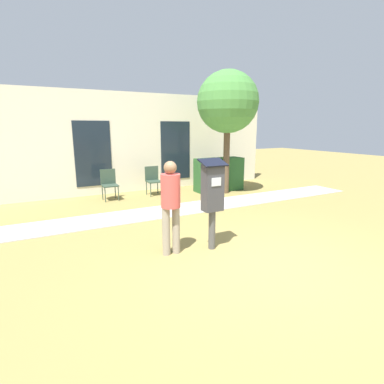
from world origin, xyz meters
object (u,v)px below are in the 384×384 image
(parking_meter, at_px, (212,192))
(outdoor_chair_left, at_px, (109,182))
(outdoor_chair_middle, at_px, (153,178))
(person_standing, at_px, (171,201))

(parking_meter, xyz_separation_m, outdoor_chair_left, (-0.74, 4.55, -0.49))
(outdoor_chair_left, height_order, outdoor_chair_middle, same)
(person_standing, height_order, outdoor_chair_left, person_standing)
(outdoor_chair_left, bearing_deg, parking_meter, -99.21)
(person_standing, xyz_separation_m, outdoor_chair_middle, (1.36, 4.44, -0.40))
(outdoor_chair_middle, bearing_deg, person_standing, -105.00)
(outdoor_chair_left, bearing_deg, person_standing, -108.20)
(parking_meter, bearing_deg, person_standing, 169.59)
(parking_meter, relative_size, outdoor_chair_left, 1.77)
(parking_meter, bearing_deg, outdoor_chair_left, 99.25)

